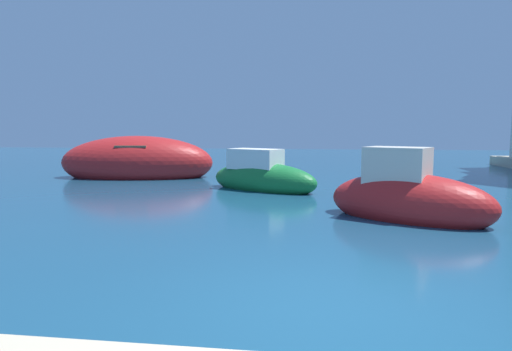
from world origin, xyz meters
name	(u,v)px	position (x,y,z in m)	size (l,w,h in m)	color
ground	(335,308)	(0.00, 0.00, 0.00)	(80.00, 80.00, 0.00)	navy
moored_boat_0	(137,163)	(-7.69, 12.71, 0.63)	(6.68, 3.32, 2.28)	#B21E1E
moored_boat_1	(262,177)	(-1.98, 9.61, 0.43)	(4.21, 3.11, 1.65)	#197233
moored_boat_3	(407,198)	(1.87, 5.25, 0.48)	(3.98, 3.13, 1.94)	#B21E1E
moored_boat_4	(413,171)	(3.96, 14.10, 0.26)	(2.49, 3.58, 0.95)	#1E479E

